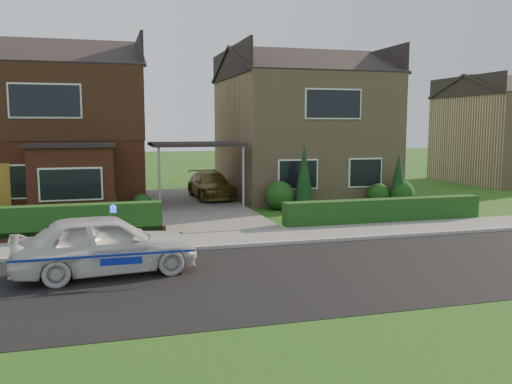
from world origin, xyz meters
name	(u,v)px	position (x,y,z in m)	size (l,w,h in m)	color
ground	(274,276)	(0.00, 0.00, 0.00)	(120.00, 120.00, 0.00)	#1D4813
road	(274,276)	(0.00, 0.00, 0.00)	(60.00, 6.00, 0.02)	black
kerb	(242,246)	(0.00, 3.05, 0.06)	(60.00, 0.16, 0.12)	#9E9993
sidewalk	(234,239)	(0.00, 4.10, 0.05)	(60.00, 2.00, 0.10)	slate
grass_verge	(377,368)	(0.00, -5.00, 0.00)	(60.00, 4.00, 0.01)	#1D4813
driveway	(197,206)	(0.00, 11.00, 0.06)	(3.80, 12.00, 0.12)	#666059
house_left	(55,118)	(-5.78, 13.90, 3.81)	(7.50, 9.53, 7.25)	brown
house_right	(301,122)	(5.80, 13.99, 3.66)	(7.50, 8.06, 7.25)	#9D8260
carport_link	(196,145)	(0.00, 10.95, 2.66)	(3.80, 3.00, 2.77)	black
dwarf_wall	(36,237)	(-5.80, 5.30, 0.18)	(7.70, 0.25, 0.36)	brown
hedge_left	(37,242)	(-5.80, 5.45, 0.00)	(7.50, 0.55, 0.90)	#113512
hedge_right	(384,224)	(5.80, 5.35, 0.00)	(7.50, 0.55, 0.80)	#113512
shrub_left_mid	(99,201)	(-4.00, 9.30, 0.66)	(1.32, 1.32, 1.32)	#113512
shrub_left_near	(142,204)	(-2.40, 9.60, 0.42)	(0.84, 0.84, 0.84)	#113512
shrub_right_near	(279,195)	(3.20, 9.40, 0.60)	(1.20, 1.20, 1.20)	#113512
shrub_right_mid	(378,194)	(7.80, 9.50, 0.48)	(0.96, 0.96, 0.96)	#113512
shrub_right_far	(402,193)	(8.80, 9.20, 0.54)	(1.08, 1.08, 1.08)	#113512
conifer_a	(304,178)	(4.20, 9.20, 1.30)	(0.90, 0.90, 2.60)	black
conifer_b	(398,180)	(8.60, 9.20, 1.10)	(0.90, 0.90, 2.20)	black
neighbour_right	(508,140)	(20.00, 16.00, 2.60)	(6.50, 7.00, 5.20)	#9D8260
police_car	(106,244)	(-3.78, 1.20, 0.72)	(3.91, 4.42, 1.61)	silver
driveway_car	(211,185)	(1.00, 13.01, 0.72)	(1.67, 4.11, 1.19)	brown
potted_plant_a	(63,217)	(-5.17, 7.39, 0.43)	(0.45, 0.30, 0.85)	gray
potted_plant_b	(45,225)	(-5.60, 6.00, 0.40)	(0.36, 0.44, 0.80)	gray
potted_plant_c	(142,212)	(-2.50, 7.82, 0.39)	(0.43, 0.43, 0.77)	gray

